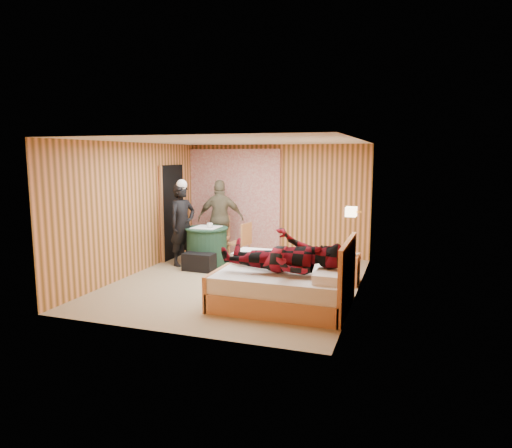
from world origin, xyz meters
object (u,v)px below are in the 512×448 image
(nightstand, at_px, (348,268))
(chair_near, at_px, (242,240))
(wall_lamp, at_px, (351,212))
(chair_far, at_px, (220,234))
(man_on_bed, at_px, (283,246))
(bed, at_px, (285,285))
(woman_standing, at_px, (183,225))
(man_at_table, at_px, (221,219))
(round_table, at_px, (207,246))
(duffel_bag, at_px, (199,262))

(nightstand, relative_size, chair_near, 0.64)
(wall_lamp, height_order, chair_far, wall_lamp)
(wall_lamp, xyz_separation_m, man_on_bed, (-0.77, -1.59, -0.34))
(nightstand, bearing_deg, bed, -117.33)
(wall_lamp, height_order, nightstand, wall_lamp)
(bed, height_order, chair_near, bed)
(nightstand, relative_size, woman_standing, 0.32)
(man_at_table, bearing_deg, man_on_bed, 110.64)
(nightstand, distance_m, round_table, 3.01)
(bed, bearing_deg, man_at_table, 129.17)
(wall_lamp, relative_size, duffel_bag, 0.42)
(duffel_bag, bearing_deg, wall_lamp, 0.46)
(chair_near, relative_size, man_on_bed, 0.48)
(wall_lamp, distance_m, chair_far, 3.38)
(nightstand, bearing_deg, woman_standing, 174.59)
(duffel_bag, bearing_deg, man_on_bed, -35.68)
(nightstand, xyz_separation_m, duffel_bag, (-2.90, -0.01, -0.10))
(duffel_bag, height_order, woman_standing, woman_standing)
(wall_lamp, height_order, round_table, wall_lamp)
(round_table, height_order, chair_far, chair_far)
(round_table, bearing_deg, bed, -41.67)
(round_table, relative_size, man_at_table, 0.52)
(bed, xyz_separation_m, nightstand, (0.75, 1.46, -0.03))
(chair_far, bearing_deg, chair_near, -34.94)
(bed, height_order, woman_standing, woman_standing)
(chair_near, bearing_deg, bed, 46.04)
(chair_far, relative_size, duffel_bag, 1.51)
(duffel_bag, bearing_deg, bed, -32.02)
(nightstand, height_order, chair_near, chair_near)
(chair_far, height_order, man_on_bed, man_on_bed)
(wall_lamp, distance_m, duffel_bag, 3.15)
(wall_lamp, xyz_separation_m, chair_near, (-2.36, 0.98, -0.80))
(round_table, height_order, duffel_bag, round_table)
(round_table, bearing_deg, woman_standing, -157.29)
(round_table, xyz_separation_m, duffel_bag, (0.07, -0.52, -0.22))
(bed, bearing_deg, nightstand, 62.67)
(nightstand, xyz_separation_m, man_on_bed, (-0.73, -1.69, 0.68))
(chair_far, bearing_deg, wall_lamp, -32.15)
(duffel_bag, distance_m, man_on_bed, 2.85)
(round_table, bearing_deg, chair_far, 91.02)
(duffel_bag, bearing_deg, man_at_table, 95.23)
(man_on_bed, bearing_deg, wall_lamp, 64.13)
(wall_lamp, height_order, woman_standing, woman_standing)
(woman_standing, distance_m, man_at_table, 1.04)
(wall_lamp, height_order, man_at_table, man_at_table)
(chair_near, height_order, duffel_bag, chair_near)
(nightstand, height_order, man_on_bed, man_on_bed)
(duffel_bag, height_order, man_at_table, man_at_table)
(chair_far, height_order, woman_standing, woman_standing)
(bed, distance_m, round_table, 2.97)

